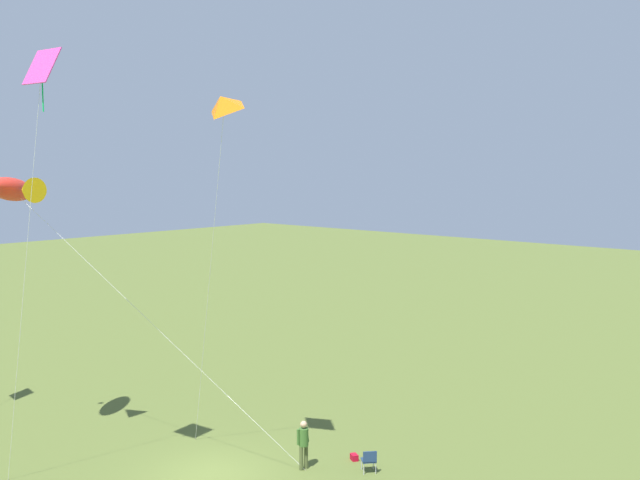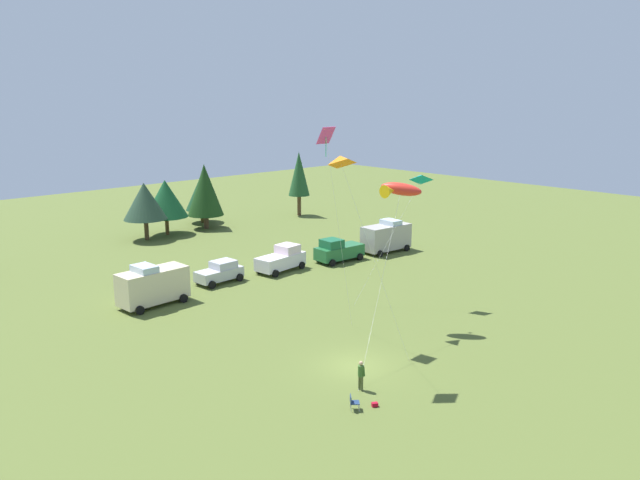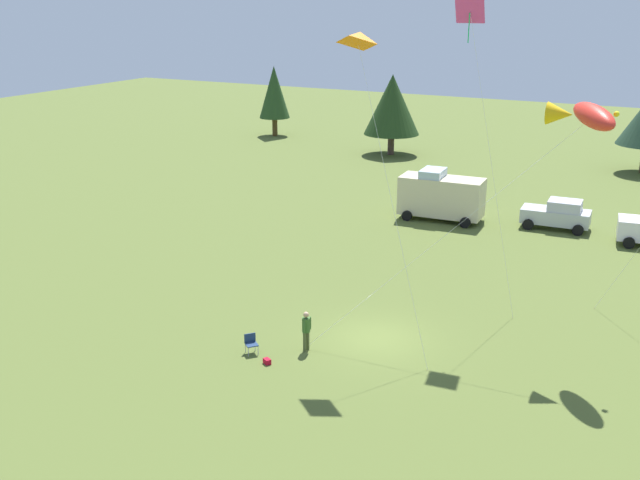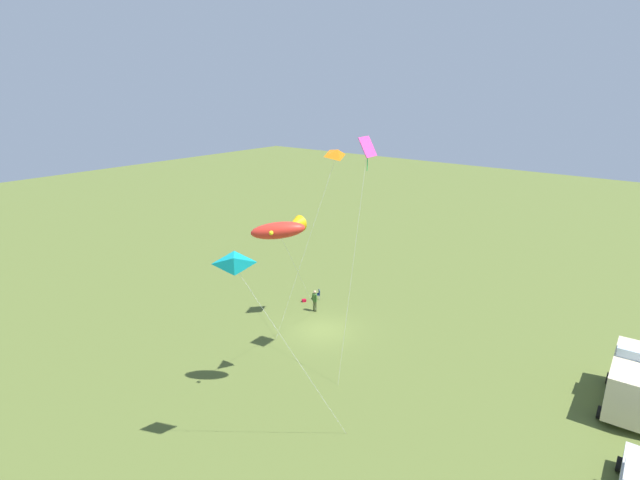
% 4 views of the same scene
% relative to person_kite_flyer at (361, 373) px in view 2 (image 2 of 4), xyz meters
% --- Properties ---
extents(ground_plane, '(160.00, 160.00, 0.00)m').
position_rel_person_kite_flyer_xyz_m(ground_plane, '(2.13, 2.41, -1.02)').
color(ground_plane, '#52602A').
extents(person_kite_flyer, '(0.38, 0.55, 1.74)m').
position_rel_person_kite_flyer_xyz_m(person_kite_flyer, '(0.00, 0.00, 0.00)').
color(person_kite_flyer, '#49532B').
rests_on(person_kite_flyer, ground).
extents(folding_chair, '(0.68, 0.68, 0.82)m').
position_rel_person_kite_flyer_xyz_m(folding_chair, '(-1.93, -1.26, -0.53)').
color(folding_chair, navy).
rests_on(folding_chair, ground).
extents(backpack_on_grass, '(0.39, 0.35, 0.22)m').
position_rel_person_kite_flyer_xyz_m(backpack_on_grass, '(-0.83, -1.80, -0.91)').
color(backpack_on_grass, '#AD0D21').
rests_on(backpack_on_grass, ground).
extents(van_camper_beige, '(5.52, 2.86, 3.34)m').
position_rel_person_kite_flyer_xyz_m(van_camper_beige, '(-1.32, 21.00, 0.62)').
color(van_camper_beige, beige).
rests_on(van_camper_beige, ground).
extents(car_silver_compact, '(4.30, 2.41, 1.89)m').
position_rel_person_kite_flyer_xyz_m(car_silver_compact, '(5.93, 22.47, -0.07)').
color(car_silver_compact, '#B8BBBC').
rests_on(car_silver_compact, ground).
extents(truck_white_pickup, '(5.21, 2.92, 2.34)m').
position_rel_person_kite_flyer_xyz_m(truck_white_pickup, '(12.30, 21.71, 0.08)').
color(truck_white_pickup, white).
rests_on(truck_white_pickup, ground).
extents(truck_green_flatbed, '(5.13, 2.70, 2.34)m').
position_rel_person_kite_flyer_xyz_m(truck_green_flatbed, '(18.46, 20.44, 0.08)').
color(truck_green_flatbed, '#246837').
rests_on(truck_green_flatbed, ground).
extents(van_motorhome_grey, '(5.55, 2.93, 3.34)m').
position_rel_person_kite_flyer_xyz_m(van_motorhome_grey, '(24.84, 19.74, 0.62)').
color(van_motorhome_grey, '#A7A199').
rests_on(van_motorhome_grey, ground).
extents(treeline_distant, '(61.49, 11.36, 8.65)m').
position_rel_person_kite_flyer_xyz_m(treeline_distant, '(6.39, 42.08, 3.52)').
color(treeline_distant, '#4F3A1D').
rests_on(treeline_distant, ground).
extents(kite_large_fish, '(11.08, 6.89, 10.34)m').
position_rel_person_kite_flyer_xyz_m(kite_large_fish, '(9.34, 5.45, 8.72)').
color(kite_large_fish, red).
rests_on(kite_large_fish, ground).
extents(kite_delta_orange, '(4.93, 2.71, 12.98)m').
position_rel_person_kite_flyer_xyz_m(kite_delta_orange, '(0.99, 2.76, 11.50)').
color(kite_delta_orange, orange).
rests_on(kite_delta_orange, ground).
extents(kite_delta_teal, '(5.39, 3.36, 10.31)m').
position_rel_person_kite_flyer_xyz_m(kite_delta_teal, '(14.61, 7.65, 8.82)').
color(kite_delta_teal, '#0E9399').
rests_on(kite_delta_teal, ground).
extents(kite_diamond_rainbow, '(3.49, 0.71, 14.11)m').
position_rel_person_kite_flyer_xyz_m(kite_diamond_rainbow, '(4.10, 7.10, 12.24)').
color(kite_diamond_rainbow, '#DB3D94').
rests_on(kite_diamond_rainbow, ground).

